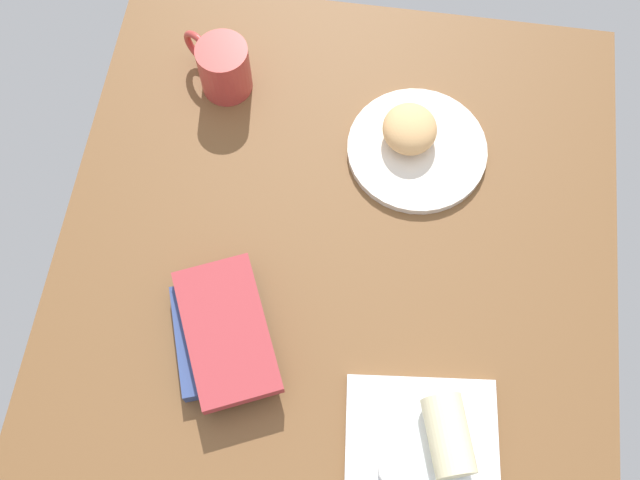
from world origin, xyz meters
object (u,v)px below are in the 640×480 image
Objects in this scene: breakfast_wrap at (449,436)px; book_stack at (223,334)px; square_plate at (422,454)px; scone_pastry at (410,129)px; sauce_cup at (394,470)px; round_plate at (417,150)px; coffee_mug at (223,67)px.

book_stack is (10.67, 34.53, -1.79)cm from breakfast_wrap.
scone_pastry is at bearing 7.61° from square_plate.
sauce_cup is 0.40× the size of breakfast_wrap.
round_plate is 0.95× the size of book_stack.
breakfast_wrap is 0.86× the size of coffee_mug.
book_stack is (-38.64, 24.50, -1.34)cm from scone_pastry.
round_plate is at bearing -135.20° from scone_pastry.
round_plate is 4.23cm from scone_pastry.
round_plate is at bearing 83.33° from breakfast_wrap.
sauce_cup is 31.92cm from book_stack.
round_plate is 36.17cm from coffee_mug.
scone_pastry is 45.77cm from book_stack.
square_plate is 5.48cm from breakfast_wrap.
scone_pastry is 52.33cm from square_plate.
square_plate is at bearing -112.67° from book_stack.
sauce_cup is (-3.07, 3.90, 2.07)cm from square_plate.
breakfast_wrap is at bearing -170.13° from round_plate.
square_plate is at bearing -174.11° from round_plate.
coffee_mug is (45.88, 8.48, 2.38)cm from book_stack.
book_stack is at bearing 67.33° from square_plate.
round_plate is 2.44× the size of scone_pastry.
sauce_cup is at bearing -178.65° from round_plate.
book_stack is (13.12, 31.41, 1.98)cm from square_plate.
square_plate is 1.99× the size of breakfast_wrap.
coffee_mug reaches higher than breakfast_wrap.
coffee_mug is (7.24, 32.98, 1.04)cm from scone_pastry.
square_plate is 5.00× the size of sauce_cup.
square_plate is 0.89× the size of book_stack.
breakfast_wrap is at bearing -51.84° from square_plate.
scone_pastry is 0.44× the size of square_plate.
coffee_mug is at bearing 34.06° from square_plate.
round_plate is 48.41cm from breakfast_wrap.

